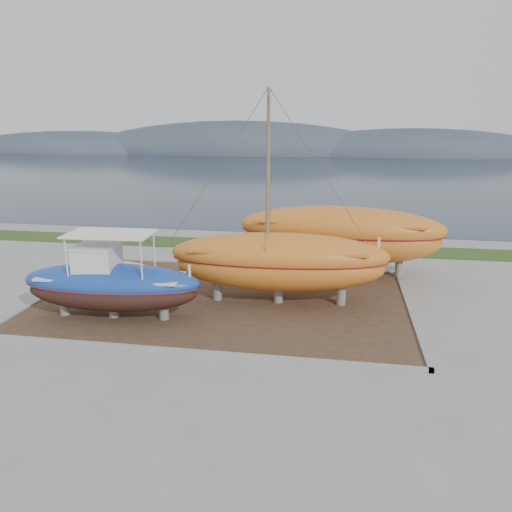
% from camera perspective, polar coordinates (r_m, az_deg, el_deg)
% --- Properties ---
extents(ground, '(140.00, 140.00, 0.00)m').
position_cam_1_polar(ground, '(21.84, -6.10, -8.59)').
color(ground, gray).
rests_on(ground, ground).
extents(dirt_patch, '(18.00, 12.00, 0.06)m').
position_cam_1_polar(dirt_patch, '(25.42, -3.67, -4.97)').
color(dirt_patch, '#422D1E').
rests_on(dirt_patch, ground).
extents(curb_frame, '(18.60, 12.60, 0.15)m').
position_cam_1_polar(curb_frame, '(25.40, -3.68, -4.88)').
color(curb_frame, gray).
rests_on(curb_frame, ground).
extents(grass_strip, '(44.00, 3.00, 0.08)m').
position_cam_1_polar(grass_strip, '(36.22, 0.48, 1.21)').
color(grass_strip, '#284219').
rests_on(grass_strip, ground).
extents(sea, '(260.00, 100.00, 0.04)m').
position_cam_1_polar(sea, '(89.81, 6.12, 9.46)').
color(sea, '#1B2736').
rests_on(sea, ground).
extents(mountain_ridge, '(200.00, 36.00, 20.00)m').
position_cam_1_polar(mountain_ridge, '(144.58, 7.58, 11.54)').
color(mountain_ridge, '#333D49').
rests_on(mountain_ridge, ground).
extents(blue_caique, '(8.33, 3.01, 3.95)m').
position_cam_1_polar(blue_caique, '(23.41, -16.23, -2.17)').
color(blue_caique, '#19419E').
rests_on(blue_caique, dirt_patch).
extents(white_dinghy, '(4.35, 3.06, 1.23)m').
position_cam_1_polar(white_dinghy, '(27.96, -13.94, -2.13)').
color(white_dinghy, silver).
rests_on(white_dinghy, dirt_patch).
extents(orange_sailboat, '(10.82, 3.70, 10.19)m').
position_cam_1_polar(orange_sailboat, '(23.67, 2.70, 6.37)').
color(orange_sailboat, '#C76A1E').
rests_on(orange_sailboat, dirt_patch).
extents(orange_bare_hull, '(12.02, 4.14, 3.89)m').
position_cam_1_polar(orange_bare_hull, '(29.43, 9.55, 1.66)').
color(orange_bare_hull, '#C76A1E').
rests_on(orange_bare_hull, dirt_patch).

